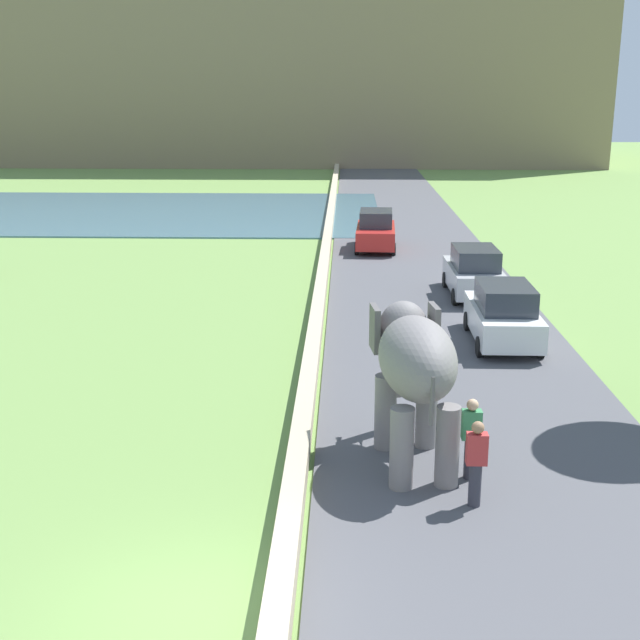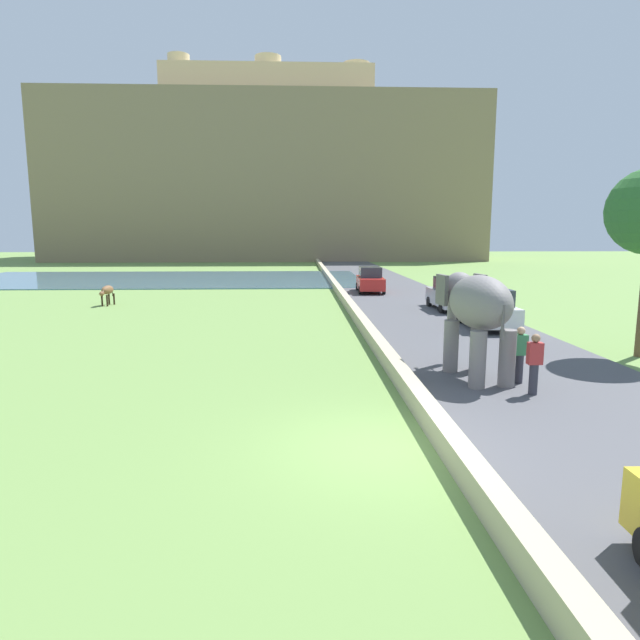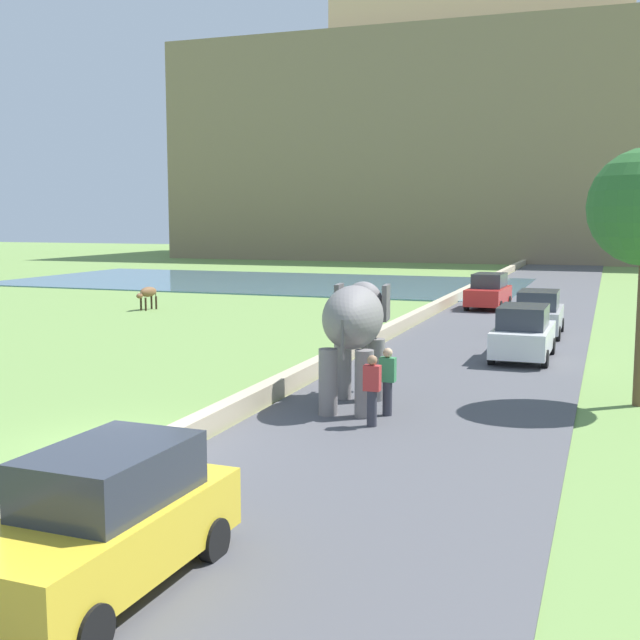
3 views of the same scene
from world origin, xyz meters
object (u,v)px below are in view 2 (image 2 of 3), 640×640
(person_trailing, at_px, (534,363))
(cow_brown, at_px, (107,291))
(car_white, at_px, (487,309))
(car_silver, at_px, (451,294))
(person_beside_elephant, at_px, (520,354))
(car_red, at_px, (370,280))
(elephant, at_px, (476,308))

(person_trailing, height_order, cow_brown, person_trailing)
(person_trailing, xyz_separation_m, car_white, (2.22, 9.76, 0.03))
(car_silver, relative_size, cow_brown, 2.82)
(person_beside_elephant, height_order, car_red, car_red)
(elephant, relative_size, car_white, 0.88)
(person_beside_elephant, bearing_deg, cow_brown, 134.53)
(elephant, relative_size, car_red, 0.87)
(car_white, height_order, cow_brown, car_white)
(elephant, height_order, cow_brown, elephant)
(person_beside_elephant, xyz_separation_m, cow_brown, (-16.95, 17.22, -0.04))
(car_red, xyz_separation_m, car_white, (3.15, -14.48, 0.00))
(person_trailing, bearing_deg, cow_brown, 132.72)
(person_beside_elephant, height_order, car_silver, car_silver)
(person_beside_elephant, distance_m, car_white, 8.96)
(person_beside_elephant, relative_size, cow_brown, 1.15)
(car_red, relative_size, car_white, 1.01)
(car_white, bearing_deg, cow_brown, 155.96)
(elephant, height_order, person_trailing, elephant)
(person_beside_elephant, relative_size, person_trailing, 1.00)
(person_trailing, bearing_deg, car_silver, 81.81)
(elephant, distance_m, car_silver, 14.04)
(car_silver, height_order, cow_brown, car_silver)
(elephant, height_order, car_red, elephant)
(person_beside_elephant, xyz_separation_m, car_red, (-0.99, 23.18, 0.03))
(elephant, height_order, person_beside_elephant, elephant)
(elephant, relative_size, car_silver, 0.88)
(elephant, xyz_separation_m, cow_brown, (-15.93, 16.49, -1.20))
(person_trailing, height_order, car_silver, car_silver)
(person_trailing, height_order, car_white, car_white)
(person_trailing, bearing_deg, elephant, 117.98)
(person_beside_elephant, bearing_deg, car_silver, 81.46)
(car_white, bearing_deg, elephant, -111.75)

